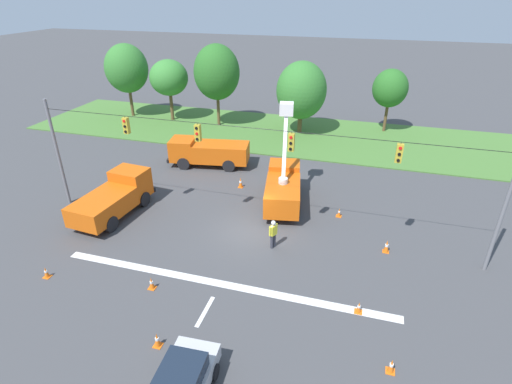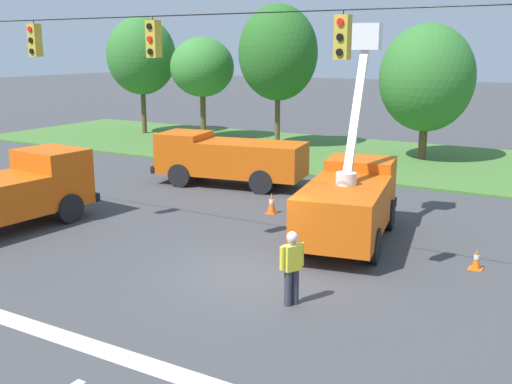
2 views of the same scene
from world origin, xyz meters
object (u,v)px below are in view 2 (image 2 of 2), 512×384
object	(u,v)px
tree_far_west	(141,56)
utility_truck_support_near	(228,157)
tree_centre	(278,53)
utility_truck_bucket_lift	(350,196)
utility_truck_support_far	(9,192)
tree_east	(427,78)
traffic_cone_lane_edge_b	(476,259)
traffic_cone_mid_left	(272,203)
tree_west	(202,67)
road_worker	(292,264)

from	to	relation	value
tree_far_west	utility_truck_support_near	world-z (taller)	tree_far_west
tree_centre	utility_truck_bucket_lift	bearing A→B (deg)	-54.96
utility_truck_bucket_lift	utility_truck_support_far	xyz separation A→B (m)	(-10.15, -4.33, -0.19)
tree_east	traffic_cone_lane_edge_b	world-z (taller)	tree_east
utility_truck_bucket_lift	traffic_cone_mid_left	distance (m)	3.98
traffic_cone_mid_left	traffic_cone_lane_edge_b	distance (m)	7.74
utility_truck_support_near	traffic_cone_mid_left	distance (m)	4.97
tree_west	traffic_cone_mid_left	bearing A→B (deg)	-47.49
utility_truck_support_near	utility_truck_bucket_lift	bearing A→B (deg)	-32.14
tree_far_west	utility_truck_bucket_lift	world-z (taller)	tree_far_west
tree_far_west	utility_truck_support_near	xyz separation A→B (m)	(13.51, -10.44, -4.07)
utility_truck_bucket_lift	utility_truck_support_far	size ratio (longest dim) A/B	1.07
tree_west	road_worker	world-z (taller)	tree_west
tree_west	utility_truck_support_far	size ratio (longest dim) A/B	1.06
tree_far_west	traffic_cone_lane_edge_b	bearing A→B (deg)	-32.42
tree_east	tree_far_west	bearing A→B (deg)	178.84
tree_far_west	utility_truck_support_far	bearing A→B (deg)	-61.09
tree_centre	traffic_cone_lane_edge_b	size ratio (longest dim) A/B	13.71
tree_centre	tree_east	world-z (taller)	tree_centre
utility_truck_support_near	tree_west	bearing A→B (deg)	129.43
utility_truck_bucket_lift	road_worker	distance (m)	5.22
tree_centre	tree_east	bearing A→B (deg)	-0.04
tree_centre	utility_truck_support_near	bearing A→B (deg)	-73.69
tree_far_west	traffic_cone_mid_left	size ratio (longest dim) A/B	10.09
tree_east	road_worker	size ratio (longest dim) A/B	3.98
traffic_cone_mid_left	utility_truck_support_near	bearing A→B (deg)	140.93
tree_west	tree_east	world-z (taller)	tree_east
tree_centre	utility_truck_support_far	size ratio (longest dim) A/B	1.35
tree_west	utility_truck_bucket_lift	xyz separation A→B (m)	(15.82, -14.92, -3.22)
traffic_cone_mid_left	tree_west	bearing A→B (deg)	132.51
tree_west	road_worker	distance (m)	26.21
utility_truck_bucket_lift	traffic_cone_lane_edge_b	world-z (taller)	utility_truck_bucket_lift
tree_west	traffic_cone_lane_edge_b	size ratio (longest dim) A/B	10.76
utility_truck_bucket_lift	utility_truck_support_near	xyz separation A→B (m)	(-7.35, 4.61, -0.18)
road_worker	utility_truck_bucket_lift	bearing A→B (deg)	96.75
traffic_cone_lane_edge_b	utility_truck_support_far	bearing A→B (deg)	-165.36
tree_west	tree_centre	world-z (taller)	tree_centre
tree_far_west	tree_centre	distance (m)	10.58
road_worker	traffic_cone_lane_edge_b	size ratio (longest dim) A/B	2.93
tree_east	road_worker	xyz separation A→B (m)	(2.24, -19.84, -3.30)
tree_centre	traffic_cone_lane_edge_b	world-z (taller)	tree_centre
utility_truck_support_near	tree_east	bearing A→B (deg)	60.39
tree_far_west	tree_east	distance (m)	19.26
traffic_cone_lane_edge_b	tree_west	bearing A→B (deg)	141.67
traffic_cone_mid_left	traffic_cone_lane_edge_b	xyz separation A→B (m)	(7.43, -2.18, -0.10)
utility_truck_bucket_lift	traffic_cone_mid_left	bearing A→B (deg)	156.70
utility_truck_support_far	traffic_cone_mid_left	xyz separation A→B (m)	(6.61, 5.85, -0.82)
tree_far_west	tree_centre	size ratio (longest dim) A/B	0.95
tree_east	utility_truck_support_far	distance (m)	21.05
road_worker	utility_truck_support_far	bearing A→B (deg)	175.53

